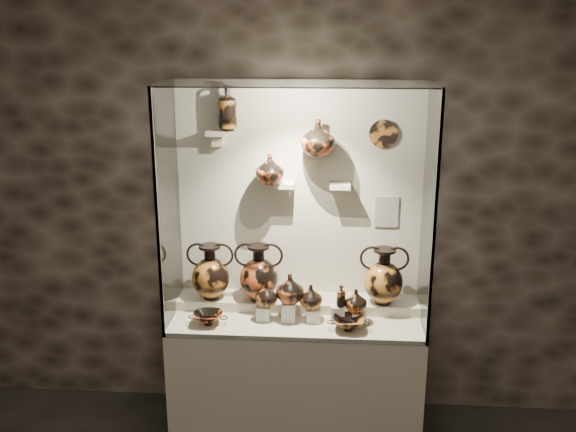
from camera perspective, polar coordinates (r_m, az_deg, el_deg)
The scene contains 35 objects.
wall_back at distance 4.46m, azimuth 1.02°, elevation 1.76°, with size 5.00×0.02×3.20m, color #2B231B.
plinth at distance 4.62m, azimuth 0.72°, elevation -13.84°, with size 1.70×0.60×0.80m, color beige.
front_tier at distance 4.42m, azimuth 0.74°, elevation -9.19°, with size 1.68×0.58×0.03m, color beige.
rear_tier at distance 4.57m, azimuth 0.87°, elevation -7.85°, with size 1.70×0.25×0.10m, color beige.
back_panel at distance 4.45m, azimuth 1.01°, elevation 1.74°, with size 1.70×0.03×1.60m, color beige.
glass_front at distance 3.87m, azimuth 0.53°, elevation -0.51°, with size 1.70×0.01×1.60m, color white.
glass_left at distance 4.28m, azimuth -10.61°, elevation 0.86°, with size 0.01×0.60×1.60m, color white.
glass_right at distance 4.19m, azimuth 12.41°, elevation 0.42°, with size 0.01×0.60×1.60m, color white.
glass_top at distance 4.01m, azimuth 0.82°, elevation 11.68°, with size 1.70×0.60×0.01m, color white.
frame_post_left at distance 4.01m, azimuth -11.54°, elevation -0.24°, with size 0.02×0.02×1.60m, color gray.
frame_post_right at distance 3.91m, azimuth 12.91°, elevation -0.73°, with size 0.02×0.02×1.60m, color gray.
pedestal_a at distance 4.37m, azimuth -2.21°, elevation -8.60°, with size 0.09×0.09×0.10m, color silver.
pedestal_b at distance 4.35m, azimuth 0.04°, elevation -8.50°, with size 0.09×0.09×0.13m, color silver.
pedestal_c at distance 4.35m, azimuth 2.30°, elevation -8.79°, with size 0.09×0.09×0.09m, color silver.
pedestal_d at distance 4.34m, azimuth 4.44°, elevation -8.66°, with size 0.09×0.09×0.12m, color silver.
pedestal_e at distance 4.35m, azimuth 6.30°, elevation -8.93°, with size 0.09×0.09×0.08m, color silver.
bracket_ul at distance 4.35m, azimuth -6.32°, elevation 7.36°, with size 0.14×0.12×0.04m, color beige.
bracket_ca at distance 4.36m, azimuth -0.35°, elevation 2.79°, with size 0.14×0.12×0.04m, color beige.
bracket_cb at distance 4.31m, azimuth 2.31°, elevation 5.33°, with size 0.10×0.12×0.04m, color beige.
bracket_cc at distance 4.35m, azimuth 4.65°, elevation 2.70°, with size 0.14×0.12×0.04m, color beige.
amphora_left at distance 4.51m, azimuth -6.90°, elevation -4.93°, with size 0.31×0.31×0.39m, color #A96220, non-canonical shape.
amphora_mid at distance 4.45m, azimuth -2.61°, elevation -5.03°, with size 0.32×0.32×0.40m, color #BF4E21, non-canonical shape.
amphora_right at distance 4.44m, azimuth 8.51°, elevation -5.28°, with size 0.32×0.32×0.40m, color #A96220, non-canonical shape.
jug_a at distance 4.32m, azimuth -1.93°, elevation -7.01°, with size 0.15×0.15×0.16m, color #A96220.
jug_b at distance 4.29m, azimuth 0.18°, elevation -6.45°, with size 0.19×0.19×0.20m, color #BF4E21.
jug_c at distance 4.31m, azimuth 2.04°, elevation -7.18°, with size 0.16×0.16×0.16m, color #A96220.
jug_e at distance 4.31m, azimuth 6.04°, elevation -7.48°, with size 0.15×0.15×0.16m, color #A96220.
lekythos_small at distance 4.27m, azimuth 4.75°, elevation -7.01°, with size 0.07×0.07×0.17m, color #BF4E21, non-canonical shape.
kylix_left at distance 4.34m, azimuth -7.11°, elevation -8.92°, with size 0.25×0.21×0.10m, color #BF4E21, non-canonical shape.
kylix_right at distance 4.24m, azimuth 5.41°, elevation -9.41°, with size 0.27×0.22×0.11m, color #A96220, non-canonical shape.
lekythos_tall at distance 4.30m, azimuth -5.40°, elevation 9.74°, with size 0.13×0.13×0.33m, color #A96220, non-canonical shape.
ovoid_vase_a at distance 4.30m, azimuth -1.63°, elevation 4.19°, with size 0.19×0.19×0.20m, color #BF4E21.
ovoid_vase_b at distance 4.22m, azimuth 2.67°, elevation 6.98°, with size 0.23×0.23×0.24m, color #BF4E21.
wall_plate at distance 4.34m, azimuth 8.48°, elevation 7.24°, with size 0.19×0.19×0.02m, color #A35A20.
info_placard at distance 4.47m, azimuth 8.76°, elevation 0.37°, with size 0.16×0.01×0.22m, color beige.
Camera 1 is at (0.23, -1.81, 2.71)m, focal length 40.00 mm.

